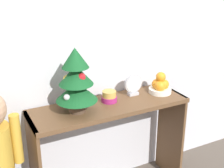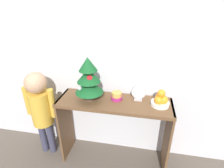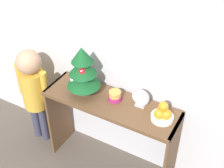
# 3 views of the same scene
# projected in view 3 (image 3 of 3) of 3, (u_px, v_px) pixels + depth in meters

# --- Properties ---
(back_wall) EXTENTS (7.00, 0.05, 2.50)m
(back_wall) POSITION_uv_depth(u_px,v_px,m) (125.00, 32.00, 2.25)
(back_wall) COLOR silver
(back_wall) RESTS_ON ground_plane
(console_table) EXTENTS (1.09, 0.34, 0.75)m
(console_table) POSITION_uv_depth(u_px,v_px,m) (111.00, 118.00, 2.52)
(console_table) COLOR brown
(console_table) RESTS_ON ground_plane
(mini_tree) EXTENTS (0.26, 0.26, 0.42)m
(mini_tree) POSITION_uv_depth(u_px,v_px,m) (83.00, 71.00, 2.36)
(mini_tree) COLOR #4C3828
(mini_tree) RESTS_ON console_table
(fruit_bowl) EXTENTS (0.17, 0.17, 0.16)m
(fruit_bowl) POSITION_uv_depth(u_px,v_px,m) (163.00, 114.00, 2.22)
(fruit_bowl) COLOR silver
(fruit_bowl) RESTS_ON console_table
(singing_bowl) EXTENTS (0.11, 0.11, 0.08)m
(singing_bowl) POSITION_uv_depth(u_px,v_px,m) (115.00, 96.00, 2.41)
(singing_bowl) COLOR #9E2366
(singing_bowl) RESTS_ON console_table
(desk_clock) EXTENTS (0.14, 0.04, 0.16)m
(desk_clock) POSITION_uv_depth(u_px,v_px,m) (140.00, 98.00, 2.32)
(desk_clock) COLOR #B2B2B7
(desk_clock) RESTS_ON console_table
(child_figure) EXTENTS (0.34, 0.21, 0.99)m
(child_figure) POSITION_uv_depth(u_px,v_px,m) (33.00, 86.00, 2.75)
(child_figure) COLOR #38384C
(child_figure) RESTS_ON ground_plane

